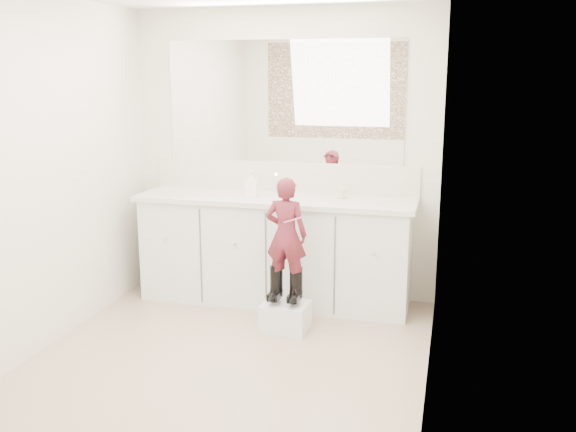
# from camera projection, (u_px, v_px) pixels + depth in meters

# --- Properties ---
(floor) EXTENTS (3.00, 3.00, 0.00)m
(floor) POSITION_uv_depth(u_px,v_px,m) (226.00, 362.00, 4.25)
(floor) COLOR #977C63
(floor) RESTS_ON ground
(wall_back) EXTENTS (2.60, 0.00, 2.60)m
(wall_back) POSITION_uv_depth(u_px,v_px,m) (284.00, 155.00, 5.40)
(wall_back) COLOR beige
(wall_back) RESTS_ON floor
(wall_front) EXTENTS (2.60, 0.00, 2.60)m
(wall_front) POSITION_uv_depth(u_px,v_px,m) (91.00, 245.00, 2.57)
(wall_front) COLOR beige
(wall_front) RESTS_ON floor
(wall_left) EXTENTS (0.00, 3.00, 3.00)m
(wall_left) POSITION_uv_depth(u_px,v_px,m) (40.00, 176.00, 4.31)
(wall_left) COLOR beige
(wall_left) RESTS_ON floor
(wall_right) EXTENTS (0.00, 3.00, 3.00)m
(wall_right) POSITION_uv_depth(u_px,v_px,m) (436.00, 194.00, 3.67)
(wall_right) COLOR beige
(wall_right) RESTS_ON floor
(vanity_cabinet) EXTENTS (2.20, 0.55, 0.85)m
(vanity_cabinet) POSITION_uv_depth(u_px,v_px,m) (275.00, 252.00, 5.31)
(vanity_cabinet) COLOR silver
(vanity_cabinet) RESTS_ON floor
(countertop) EXTENTS (2.28, 0.58, 0.04)m
(countertop) POSITION_uv_depth(u_px,v_px,m) (275.00, 199.00, 5.20)
(countertop) COLOR beige
(countertop) RESTS_ON vanity_cabinet
(backsplash) EXTENTS (2.28, 0.03, 0.25)m
(backsplash) POSITION_uv_depth(u_px,v_px,m) (283.00, 177.00, 5.43)
(backsplash) COLOR beige
(backsplash) RESTS_ON countertop
(mirror) EXTENTS (2.00, 0.02, 1.00)m
(mirror) POSITION_uv_depth(u_px,v_px,m) (283.00, 102.00, 5.29)
(mirror) COLOR white
(mirror) RESTS_ON wall_back
(dot_panel) EXTENTS (2.00, 0.01, 1.20)m
(dot_panel) POSITION_uv_depth(u_px,v_px,m) (85.00, 132.00, 2.48)
(dot_panel) COLOR #472819
(dot_panel) RESTS_ON wall_front
(faucet) EXTENTS (0.08, 0.08, 0.10)m
(faucet) POSITION_uv_depth(u_px,v_px,m) (280.00, 188.00, 5.34)
(faucet) COLOR silver
(faucet) RESTS_ON countertop
(cup) EXTENTS (0.11, 0.11, 0.09)m
(cup) POSITION_uv_depth(u_px,v_px,m) (341.00, 193.00, 5.14)
(cup) COLOR beige
(cup) RESTS_ON countertop
(soap_bottle) EXTENTS (0.10, 0.11, 0.21)m
(soap_bottle) POSITION_uv_depth(u_px,v_px,m) (252.00, 184.00, 5.19)
(soap_bottle) COLOR white
(soap_bottle) RESTS_ON countertop
(step_stool) EXTENTS (0.34, 0.29, 0.21)m
(step_stool) POSITION_uv_depth(u_px,v_px,m) (286.00, 317.00, 4.76)
(step_stool) COLOR silver
(step_stool) RESTS_ON floor
(boot_left) EXTENTS (0.11, 0.19, 0.28)m
(boot_left) POSITION_uv_depth(u_px,v_px,m) (276.00, 284.00, 4.74)
(boot_left) COLOR black
(boot_left) RESTS_ON step_stool
(boot_right) EXTENTS (0.11, 0.19, 0.28)m
(boot_right) POSITION_uv_depth(u_px,v_px,m) (296.00, 286.00, 4.70)
(boot_right) COLOR black
(boot_right) RESTS_ON step_stool
(toddler) EXTENTS (0.31, 0.21, 0.84)m
(toddler) POSITION_uv_depth(u_px,v_px,m) (286.00, 234.00, 4.64)
(toddler) COLOR #992F41
(toddler) RESTS_ON step_stool
(toothbrush) EXTENTS (0.14, 0.02, 0.06)m
(toothbrush) POSITION_uv_depth(u_px,v_px,m) (293.00, 220.00, 4.52)
(toothbrush) COLOR #D5529A
(toothbrush) RESTS_ON toddler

